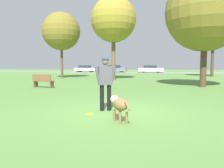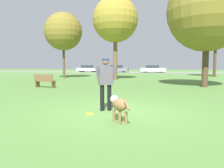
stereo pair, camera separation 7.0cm
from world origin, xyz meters
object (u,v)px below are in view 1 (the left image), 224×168
object	(u,v)px
parked_car_white	(85,69)
frisbee	(90,114)
tree_far_right	(213,31)
tree_near_right	(205,12)
tree_mid_center	(113,20)
park_bench	(43,81)
parked_car_silver	(151,69)
dog	(119,105)
person	(105,80)
tree_far_left	(61,31)
parked_car_grey	(115,69)

from	to	relation	value
parked_car_white	frisbee	bearing A→B (deg)	-73.54
tree_far_right	tree_near_right	distance (m)	13.73
tree_mid_center	park_bench	size ratio (longest dim) A/B	5.43
frisbee	park_bench	world-z (taller)	park_bench
parked_car_white	parked_car_silver	xyz separation A→B (m)	(12.84, -0.54, -0.01)
tree_far_right	tree_mid_center	distance (m)	12.99
parked_car_silver	frisbee	bearing A→B (deg)	-93.57
dog	parked_car_white	bearing A→B (deg)	-15.01
person	tree_far_left	size ratio (longest dim) A/B	0.23
frisbee	tree_far_left	xyz separation A→B (m)	(-8.18, 16.16, 4.98)
tree_far_right	park_bench	bearing A→B (deg)	-130.67
tree_far_right	park_bench	xyz separation A→B (m)	(-13.50, -15.71, -5.01)
tree_near_right	parked_car_silver	distance (m)	26.70
tree_mid_center	park_bench	xyz separation A→B (m)	(-2.88, -8.21, -5.23)
parked_car_silver	park_bench	xyz separation A→B (m)	(-5.88, -28.54, -0.20)
dog	park_bench	xyz separation A→B (m)	(-6.07, 7.12, 0.02)
park_bench	frisbee	bearing A→B (deg)	138.05
frisbee	parked_car_white	distance (m)	37.54
dog	tree_far_right	bearing A→B (deg)	-52.81
person	park_bench	world-z (taller)	person
tree_mid_center	parked_car_grey	world-z (taller)	tree_mid_center
tree_far_right	tree_near_right	world-z (taller)	tree_far_right
frisbee	parked_car_grey	xyz separation A→B (m)	(-6.03, 35.34, 0.66)
person	tree_mid_center	size ratio (longest dim) A/B	0.21
parked_car_silver	tree_near_right	bearing A→B (deg)	-83.48
tree_far_right	tree_mid_center	world-z (taller)	tree_mid_center
tree_far_right	parked_car_silver	distance (m)	15.68
dog	park_bench	size ratio (longest dim) A/B	0.60
parked_car_silver	park_bench	distance (m)	29.15
park_bench	dog	bearing A→B (deg)	140.32
tree_mid_center	frisbee	bearing A→B (deg)	-81.50
frisbee	tree_near_right	xyz separation A→B (m)	(4.83, 8.94, 4.74)
person	frisbee	bearing A→B (deg)	-142.54
person	tree_near_right	xyz separation A→B (m)	(4.49, 8.34, 3.79)
tree_near_right	parked_car_white	size ratio (longest dim) A/B	1.73
parked_car_grey	parked_car_white	bearing A→B (deg)	177.60
parked_car_silver	parked_car_white	bearing A→B (deg)	175.33
tree_near_right	park_bench	world-z (taller)	tree_near_right
tree_far_right	parked_car_white	size ratio (longest dim) A/B	1.77
dog	tree_mid_center	distance (m)	16.52
park_bench	tree_mid_center	bearing A→B (deg)	-99.44
tree_near_right	parked_car_grey	xyz separation A→B (m)	(-10.86, 26.40, -4.08)
tree_far_left	tree_near_right	world-z (taller)	tree_near_right
tree_far_right	park_bench	size ratio (longest dim) A/B	5.12
frisbee	park_bench	distance (m)	8.23
tree_mid_center	parked_car_silver	distance (m)	21.16
parked_car_white	tree_near_right	bearing A→B (deg)	-59.88
tree_near_right	tree_mid_center	distance (m)	9.12
parked_car_white	person	bearing A→B (deg)	-72.75
dog	park_bench	distance (m)	9.36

